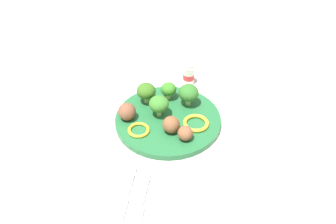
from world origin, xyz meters
TOP-DOWN VIEW (x-y plane):
  - ground_plane at (0.00, 0.00)m, footprint 4.00×4.00m
  - plate at (0.00, 0.00)m, footprint 0.28×0.28m
  - broccoli_floret_mid_right at (-0.06, -0.07)m, footprint 0.05×0.05m
  - broccoli_floret_front_left at (-0.07, 0.04)m, footprint 0.06×0.06m
  - broccoli_floret_back_left at (-0.08, -0.01)m, footprint 0.04×0.04m
  - broccoli_floret_far_rim at (-0.01, -0.03)m, footprint 0.05×0.05m
  - meatball_front_left at (0.02, -0.10)m, footprint 0.05×0.05m
  - meatball_center at (0.05, 0.02)m, footprint 0.04×0.04m
  - meatball_mid_left at (0.07, 0.05)m, footprint 0.04×0.04m
  - pepper_ring_front_left at (0.01, 0.08)m, footprint 0.09×0.09m
  - pepper_ring_back_right at (0.06, -0.06)m, footprint 0.07×0.07m
  - napkin at (0.25, -0.03)m, footprint 0.18×0.13m
  - fork at (0.26, -0.01)m, footprint 0.12×0.02m
  - knife at (0.26, -0.05)m, footprint 0.15×0.02m
  - yogurt_bottle at (-0.19, 0.03)m, footprint 0.03×0.03m

SIDE VIEW (x-z plane):
  - ground_plane at x=0.00m, z-range 0.00..0.00m
  - napkin at x=0.25m, z-range 0.00..0.01m
  - knife at x=0.26m, z-range 0.00..0.01m
  - fork at x=0.26m, z-range 0.00..0.01m
  - plate at x=0.00m, z-range 0.00..0.02m
  - pepper_ring_back_right at x=0.06m, z-range 0.02..0.02m
  - pepper_ring_front_left at x=0.01m, z-range 0.02..0.03m
  - yogurt_bottle at x=-0.19m, z-range 0.00..0.06m
  - meatball_mid_left at x=0.07m, z-range 0.02..0.05m
  - meatball_center at x=0.05m, z-range 0.02..0.06m
  - meatball_front_left at x=0.02m, z-range 0.02..0.06m
  - broccoli_floret_back_left at x=-0.08m, z-range 0.02..0.07m
  - broccoli_floret_mid_right at x=-0.06m, z-range 0.02..0.08m
  - broccoli_floret_far_rim at x=-0.01m, z-range 0.02..0.08m
  - broccoli_floret_front_left at x=-0.07m, z-range 0.02..0.09m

